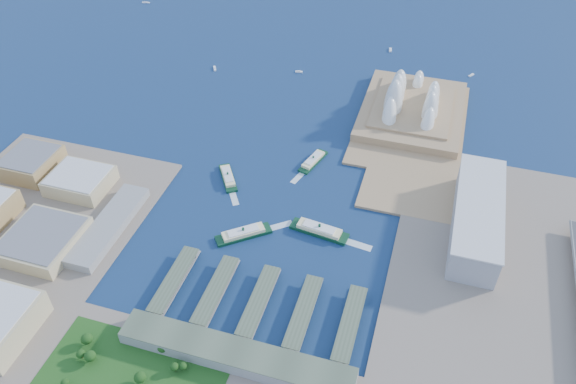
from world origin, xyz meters
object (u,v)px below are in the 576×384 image
(ferry_b, at_px, (313,159))
(ferry_d, at_px, (319,228))
(toaster_building, at_px, (477,217))
(ferry_c, at_px, (243,232))
(opera_house, at_px, (415,94))
(ferry_a, at_px, (228,176))

(ferry_b, bearing_deg, ferry_d, -55.70)
(toaster_building, relative_size, ferry_c, 2.66)
(opera_house, height_order, ferry_a, opera_house)
(ferry_a, xyz_separation_m, ferry_b, (85.87, 58.58, -0.08))
(ferry_b, bearing_deg, opera_house, 70.36)
(ferry_a, xyz_separation_m, ferry_c, (49.16, -80.74, 0.75))
(ferry_c, bearing_deg, toaster_building, -109.81)
(ferry_d, bearing_deg, ferry_b, 25.44)
(ferry_b, distance_m, ferry_d, 117.72)
(opera_house, bearing_deg, ferry_c, -116.14)
(ferry_a, relative_size, ferry_b, 1.02)
(ferry_d, bearing_deg, ferry_a, 73.82)
(opera_house, relative_size, ferry_c, 3.09)
(ferry_a, relative_size, ferry_c, 0.86)
(ferry_c, bearing_deg, opera_house, -64.54)
(ferry_d, bearing_deg, opera_house, -6.67)
(ferry_c, bearing_deg, ferry_d, -107.88)
(opera_house, bearing_deg, ferry_b, -125.85)
(opera_house, distance_m, ferry_d, 257.36)
(ferry_a, xyz_separation_m, ferry_d, (122.42, -53.32, 1.05))
(ferry_b, height_order, ferry_c, ferry_c)
(toaster_building, xyz_separation_m, ferry_c, (-225.33, -75.81, -14.99))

